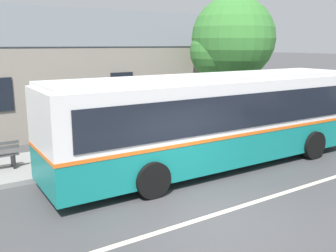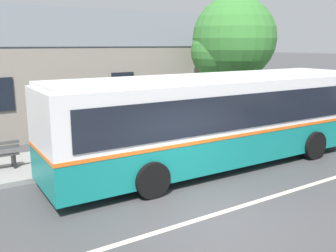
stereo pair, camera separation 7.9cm
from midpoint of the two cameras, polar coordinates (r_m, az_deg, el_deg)
The scene contains 7 objects.
ground_plane at distance 9.29m, azimuth 7.21°, elevation -13.30°, with size 300.00×300.00×0.00m, color #424244.
sidewalk_far at distance 14.08m, azimuth -8.60°, elevation -4.01°, with size 60.00×3.00×0.15m, color gray.
lane_divider_stripe at distance 9.28m, azimuth 7.21°, elevation -13.27°, with size 60.00×0.16×0.01m, color beige.
community_building at distance 20.81m, azimuth -19.02°, elevation 6.29°, with size 23.22×9.26×6.97m.
transit_bus at distance 12.39m, azimuth 7.48°, elevation 1.21°, with size 11.41×2.90×3.03m.
street_tree_primary at distance 18.13m, azimuth 9.66°, elevation 12.60°, with size 3.95×3.90×6.23m.
bus_stop_sign at distance 18.62m, azimuth 19.25°, elevation 4.35°, with size 0.36×0.07×2.40m.
Camera 2 is at (-5.40, -6.40, 4.00)m, focal length 40.00 mm.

